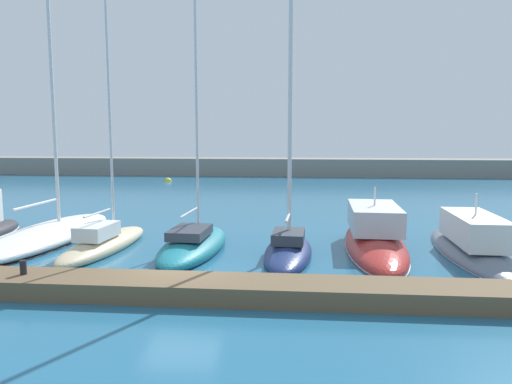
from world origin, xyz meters
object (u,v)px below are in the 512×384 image
object	(u,v)px
sailboat_teal_fourth	(193,244)
motorboat_slate_seventh	(471,246)
motorboat_red_sixth	(374,238)
sailboat_white_second	(47,234)
dock_bollard	(23,267)
mooring_buoy_yellow	(168,181)
sailboat_sand_third	(104,242)
sailboat_navy_fifth	(288,248)

from	to	relation	value
sailboat_teal_fourth	motorboat_slate_seventh	xyz separation A→B (m)	(11.41, 0.60, 0.03)
motorboat_red_sixth	motorboat_slate_seventh	size ratio (longest dim) A/B	1.05
sailboat_white_second	dock_bollard	distance (m)	7.58
sailboat_teal_fourth	mooring_buoy_yellow	distance (m)	29.98
sailboat_white_second	mooring_buoy_yellow	size ratio (longest dim) A/B	23.16
sailboat_sand_third	dock_bollard	distance (m)	5.46
sailboat_teal_fourth	sailboat_navy_fifth	bearing A→B (deg)	-91.88
motorboat_slate_seventh	dock_bollard	world-z (taller)	motorboat_slate_seventh
sailboat_teal_fourth	motorboat_red_sixth	xyz separation A→B (m)	(7.63, 1.35, 0.10)
sailboat_sand_third	sailboat_teal_fourth	world-z (taller)	sailboat_teal_fourth
sailboat_sand_third	dock_bollard	bearing A→B (deg)	-177.97
sailboat_sand_third	dock_bollard	size ratio (longest dim) A/B	25.91
sailboat_navy_fifth	dock_bollard	size ratio (longest dim) A/B	26.04
sailboat_sand_third	motorboat_slate_seventh	bearing A→B (deg)	-82.30
motorboat_slate_seventh	sailboat_sand_third	bearing A→B (deg)	94.26
motorboat_red_sixth	mooring_buoy_yellow	distance (m)	31.93
sailboat_teal_fourth	dock_bollard	xyz separation A→B (m)	(-4.10, -5.55, 0.47)
sailboat_sand_third	motorboat_red_sixth	xyz separation A→B (m)	(11.44, 1.46, 0.07)
sailboat_white_second	sailboat_navy_fifth	distance (m)	11.24
sailboat_navy_fifth	motorboat_red_sixth	bearing A→B (deg)	-62.55
motorboat_slate_seventh	sailboat_navy_fifth	bearing A→B (deg)	98.79
sailboat_white_second	mooring_buoy_yellow	bearing A→B (deg)	6.52
motorboat_red_sixth	sailboat_sand_third	bearing A→B (deg)	99.60
mooring_buoy_yellow	dock_bollard	xyz separation A→B (m)	(4.95, -34.13, 0.80)
sailboat_sand_third	sailboat_navy_fifth	world-z (taller)	sailboat_sand_third
sailboat_teal_fourth	motorboat_red_sixth	bearing A→B (deg)	-76.88
sailboat_sand_third	mooring_buoy_yellow	xyz separation A→B (m)	(-5.23, 28.69, -0.36)
mooring_buoy_yellow	dock_bollard	distance (m)	34.50
sailboat_teal_fourth	sailboat_white_second	bearing A→B (deg)	82.22
sailboat_white_second	dock_bollard	bearing A→B (deg)	-153.73
sailboat_teal_fourth	motorboat_slate_seventh	size ratio (longest dim) A/B	1.52
motorboat_slate_seventh	mooring_buoy_yellow	world-z (taller)	motorboat_slate_seventh
motorboat_red_sixth	motorboat_slate_seventh	xyz separation A→B (m)	(3.78, -0.75, -0.07)
sailboat_navy_fifth	dock_bollard	bearing A→B (deg)	125.51
sailboat_white_second	sailboat_navy_fifth	bearing A→B (deg)	-96.28
motorboat_slate_seventh	mooring_buoy_yellow	size ratio (longest dim) A/B	12.20
motorboat_red_sixth	motorboat_slate_seventh	world-z (taller)	motorboat_red_sixth
sailboat_teal_fourth	dock_bollard	bearing A→B (deg)	146.69
motorboat_slate_seventh	dock_bollard	xyz separation A→B (m)	(-15.51, -6.15, 0.44)
motorboat_red_sixth	dock_bollard	size ratio (longest dim) A/B	21.37
sailboat_white_second	sailboat_sand_third	distance (m)	3.65
sailboat_sand_third	mooring_buoy_yellow	world-z (taller)	sailboat_sand_third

